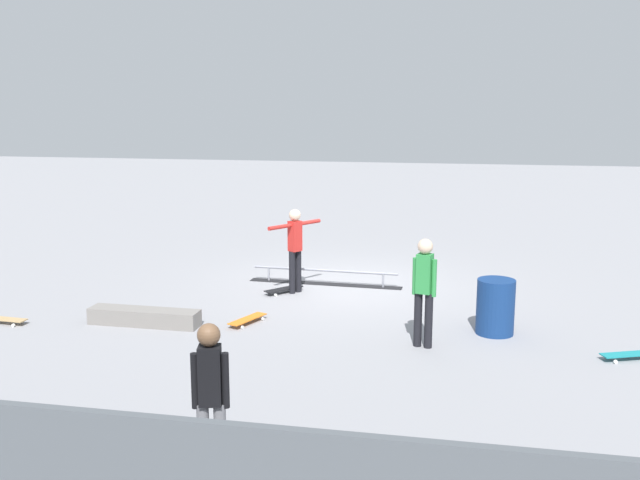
# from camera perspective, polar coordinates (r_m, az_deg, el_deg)

# --- Properties ---
(ground_plane) EXTENTS (60.00, 60.00, 0.00)m
(ground_plane) POSITION_cam_1_polar(r_m,az_deg,el_deg) (14.30, 2.00, -3.65)
(ground_plane) COLOR gray
(grind_rail) EXTENTS (3.12, 0.36, 0.31)m
(grind_rail) POSITION_cam_1_polar(r_m,az_deg,el_deg) (14.37, 0.39, -3.03)
(grind_rail) COLOR black
(grind_rail) RESTS_ON ground_plane
(skate_ledge) EXTENTS (1.86, 0.40, 0.27)m
(skate_ledge) POSITION_cam_1_polar(r_m,az_deg,el_deg) (12.13, -13.85, -5.99)
(skate_ledge) COLOR gray
(skate_ledge) RESTS_ON ground_plane
(skater_main) EXTENTS (0.79, 1.12, 1.62)m
(skater_main) POSITION_cam_1_polar(r_m,az_deg,el_deg) (13.58, -2.01, -0.37)
(skater_main) COLOR black
(skater_main) RESTS_ON ground_plane
(skateboard_main) EXTENTS (0.67, 0.74, 0.09)m
(skateboard_main) POSITION_cam_1_polar(r_m,az_deg,el_deg) (13.75, -2.92, -3.94)
(skateboard_main) COLOR black
(skateboard_main) RESTS_ON ground_plane
(bystander_black_shirt) EXTENTS (0.36, 0.23, 1.59)m
(bystander_black_shirt) POSITION_cam_1_polar(r_m,az_deg,el_deg) (6.92, -8.73, -12.09)
(bystander_black_shirt) COLOR slate
(bystander_black_shirt) RESTS_ON ground_plane
(bystander_green_shirt) EXTENTS (0.38, 0.24, 1.65)m
(bystander_green_shirt) POSITION_cam_1_polar(r_m,az_deg,el_deg) (10.65, 8.31, -3.69)
(bystander_green_shirt) COLOR black
(bystander_green_shirt) RESTS_ON ground_plane
(loose_skateboard_natural) EXTENTS (0.81, 0.30, 0.09)m
(loose_skateboard_natural) POSITION_cam_1_polar(r_m,az_deg,el_deg) (12.97, -23.93, -5.80)
(loose_skateboard_natural) COLOR tan
(loose_skateboard_natural) RESTS_ON ground_plane
(loose_skateboard_teal) EXTENTS (0.82, 0.49, 0.09)m
(loose_skateboard_teal) POSITION_cam_1_polar(r_m,az_deg,el_deg) (11.17, 23.40, -8.39)
(loose_skateboard_teal) COLOR teal
(loose_skateboard_teal) RESTS_ON ground_plane
(loose_skateboard_orange) EXTENTS (0.48, 0.82, 0.09)m
(loose_skateboard_orange) POSITION_cam_1_polar(r_m,az_deg,el_deg) (11.93, -5.81, -6.31)
(loose_skateboard_orange) COLOR orange
(loose_skateboard_orange) RESTS_ON ground_plane
(trash_bin) EXTENTS (0.59, 0.59, 0.88)m
(trash_bin) POSITION_cam_1_polar(r_m,az_deg,el_deg) (11.60, 13.83, -5.20)
(trash_bin) COLOR navy
(trash_bin) RESTS_ON ground_plane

